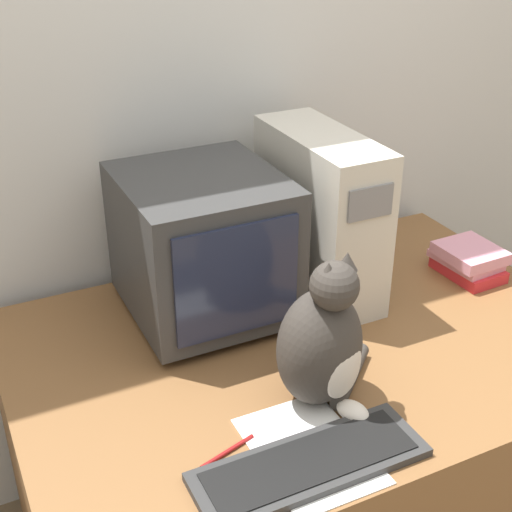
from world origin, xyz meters
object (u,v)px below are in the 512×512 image
object	(u,v)px
crt_monitor	(203,245)
cat	(324,344)
computer_tower	(320,214)
keyboard	(310,464)
book_stack	(468,261)
pen	(227,452)

from	to	relation	value
crt_monitor	cat	xyz separation A→B (m)	(0.09, -0.44, -0.05)
computer_tower	keyboard	world-z (taller)	computer_tower
keyboard	book_stack	distance (m)	0.91
computer_tower	book_stack	xyz separation A→B (m)	(0.42, -0.13, -0.18)
keyboard	pen	size ratio (longest dim) A/B	3.59
book_stack	pen	xyz separation A→B (m)	(-0.91, -0.36, -0.04)
crt_monitor	computer_tower	xyz separation A→B (m)	(0.33, -0.01, 0.02)
crt_monitor	book_stack	world-z (taller)	crt_monitor
crt_monitor	pen	bearing A→B (deg)	-107.61
computer_tower	book_stack	bearing A→B (deg)	-17.33
cat	keyboard	bearing A→B (deg)	-146.01
cat	book_stack	xyz separation A→B (m)	(0.66, 0.29, -0.10)
crt_monitor	book_stack	xyz separation A→B (m)	(0.75, -0.14, -0.15)
cat	book_stack	distance (m)	0.73
keyboard	computer_tower	bearing A→B (deg)	58.82
keyboard	book_stack	size ratio (longest dim) A/B	2.29
crt_monitor	cat	distance (m)	0.45
keyboard	cat	world-z (taller)	cat
crt_monitor	cat	world-z (taller)	crt_monitor
book_stack	pen	size ratio (longest dim) A/B	1.57
book_stack	computer_tower	bearing A→B (deg)	162.67
computer_tower	keyboard	distance (m)	0.73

